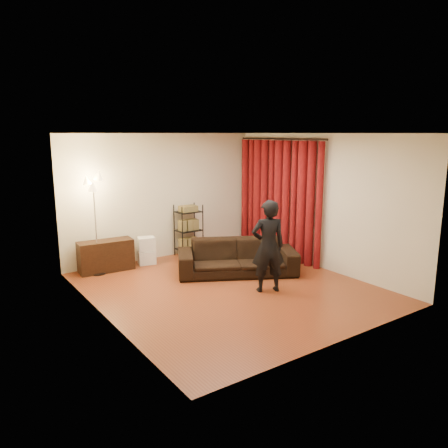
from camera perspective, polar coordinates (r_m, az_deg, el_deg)
floor at (r=7.85m, az=0.65°, el=-8.34°), size 5.00×5.00×0.00m
ceiling at (r=7.37m, az=0.70°, el=11.77°), size 5.00×5.00×0.00m
wall_back at (r=9.62m, az=-8.00°, el=3.60°), size 5.00×0.00×5.00m
wall_front at (r=5.69m, az=15.43°, el=-2.40°), size 5.00×0.00×5.00m
wall_left at (r=6.48m, az=-15.76°, el=-0.71°), size 0.00×5.00×5.00m
wall_right at (r=8.97m, az=12.49°, el=2.84°), size 0.00×5.00×5.00m
curtain_rod at (r=9.60m, az=7.41°, el=10.97°), size 0.04×2.65×0.04m
curtain at (r=9.69m, az=7.12°, el=3.24°), size 0.22×2.65×2.55m
sofa at (r=8.52m, az=1.75°, el=-4.36°), size 2.43×1.87×0.67m
person at (r=7.51m, az=5.77°, el=-2.91°), size 0.69×0.59×1.61m
media_cabinet at (r=9.01m, az=-15.17°, el=-4.02°), size 1.09×0.47×0.62m
storage_boxes at (r=9.30m, az=-10.03°, el=-3.43°), size 0.41×0.36×0.58m
wire_shelf at (r=9.75m, az=-4.64°, el=-0.83°), size 0.61×0.51×1.15m
floor_lamp at (r=8.70m, az=-16.43°, el=-0.21°), size 0.42×0.42×1.93m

